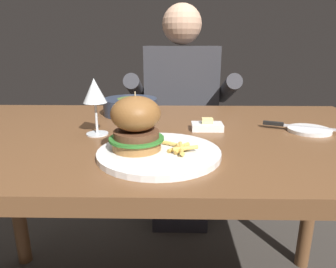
{
  "coord_description": "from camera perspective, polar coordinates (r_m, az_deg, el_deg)",
  "views": [
    {
      "loc": [
        0.05,
        -0.84,
        0.99
      ],
      "look_at": [
        0.04,
        -0.17,
        0.78
      ],
      "focal_mm": 32.0,
      "sensor_mm": 36.0,
      "label": 1
    }
  ],
  "objects": [
    {
      "name": "wine_glass",
      "position": [
        0.85,
        -13.81,
        7.54
      ],
      "size": [
        0.07,
        0.07,
        0.16
      ],
      "color": "silver",
      "rests_on": "dining_table"
    },
    {
      "name": "fries_pile",
      "position": [
        0.68,
        2.28,
        -2.63
      ],
      "size": [
        0.09,
        0.1,
        0.02
      ],
      "color": "gold",
      "rests_on": "main_plate"
    },
    {
      "name": "table_knife",
      "position": [
        0.97,
        22.46,
        1.51
      ],
      "size": [
        0.19,
        0.09,
        0.01
      ],
      "color": "silver",
      "rests_on": "bread_plate"
    },
    {
      "name": "soup_bowl",
      "position": [
        1.11,
        -7.2,
        5.36
      ],
      "size": [
        0.19,
        0.19,
        0.06
      ],
      "color": "#2D384C",
      "rests_on": "dining_table"
    },
    {
      "name": "butter_dish",
      "position": [
        0.91,
        7.46,
        1.53
      ],
      "size": [
        0.09,
        0.06,
        0.04
      ],
      "color": "white",
      "rests_on": "dining_table"
    },
    {
      "name": "burger_sandwich",
      "position": [
        0.68,
        -6.12,
        2.07
      ],
      "size": [
        0.13,
        0.13,
        0.13
      ],
      "color": "#9E6B38",
      "rests_on": "main_plate"
    },
    {
      "name": "diner_person",
      "position": [
        1.58,
        2.44,
        1.09
      ],
      "size": [
        0.51,
        0.36,
        1.18
      ],
      "color": "#282833",
      "rests_on": "ground"
    },
    {
      "name": "dining_table",
      "position": [
        0.91,
        -2.12,
        -4.89
      ],
      "size": [
        1.42,
        0.79,
        0.74
      ],
      "color": "brown",
      "rests_on": "ground"
    },
    {
      "name": "bread_plate",
      "position": [
        0.97,
        25.32,
        0.69
      ],
      "size": [
        0.12,
        0.12,
        0.01
      ],
      "primitive_type": "cylinder",
      "color": "white",
      "rests_on": "dining_table"
    },
    {
      "name": "main_plate",
      "position": [
        0.69,
        -1.71,
        -3.65
      ],
      "size": [
        0.28,
        0.28,
        0.01
      ],
      "primitive_type": "cylinder",
      "color": "white",
      "rests_on": "dining_table"
    }
  ]
}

